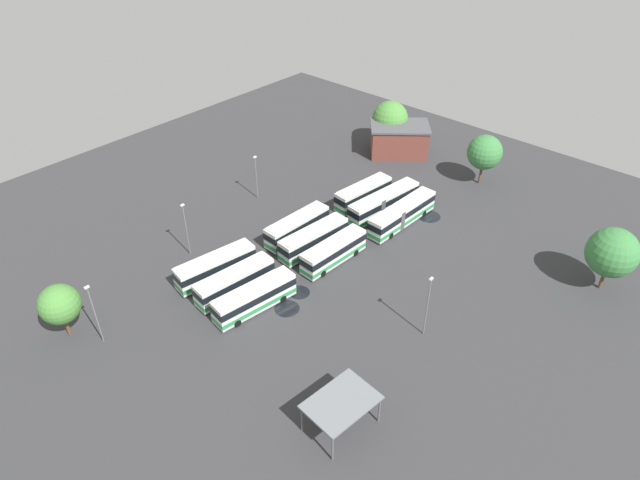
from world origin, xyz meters
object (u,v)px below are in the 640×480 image
lamp_post_far_corner (256,175)px  bus_row0_slot2 (216,266)px  bus_row0_slot1 (235,281)px  bus_row1_slot0 (334,251)px  depot_building (399,139)px  maintenance_shelter (341,403)px  lamp_post_mid_lot (186,227)px  tree_northwest (59,304)px  bus_row2_slot2 (363,194)px  lamp_post_near_entrance (428,304)px  bus_row0_slot0 (255,297)px  bus_row2_slot1 (384,202)px  bus_row1_slot1 (314,239)px  tree_south_edge (612,253)px  tree_north_edge (390,119)px  bus_row1_slot2 (297,226)px  bus_row2_slot0 (402,214)px  lamp_post_by_building (95,312)px  tree_west_edge (485,152)px

lamp_post_far_corner → bus_row0_slot2: bearing=-148.1°
bus_row0_slot1 → bus_row1_slot0: bearing=-21.3°
depot_building → maintenance_shelter: depot_building is taller
lamp_post_mid_lot → tree_northwest: 19.76m
bus_row2_slot2 → lamp_post_near_entrance: size_ratio=1.25×
bus_row1_slot0 → bus_row2_slot2: same height
bus_row0_slot1 → tree_northwest: tree_northwest is taller
bus_row0_slot0 → bus_row2_slot1: (28.96, 1.49, 0.00)m
bus_row0_slot0 → bus_row1_slot1: size_ratio=0.99×
tree_south_edge → tree_north_edge: size_ratio=1.03×
bus_row1_slot1 → tree_south_edge: tree_south_edge is taller
bus_row0_slot2 → bus_row0_slot1: bearing=-94.7°
bus_row1_slot1 → bus_row1_slot2: same height
bus_row2_slot2 → lamp_post_mid_lot: lamp_post_mid_lot is taller
bus_row2_slot1 → bus_row2_slot0: bearing=-101.4°
lamp_post_by_building → tree_north_edge: (64.96, 5.99, 0.80)m
maintenance_shelter → lamp_post_mid_lot: 35.71m
bus_row2_slot1 → bus_row1_slot2: bearing=158.6°
bus_row0_slot2 → tree_north_edge: (48.25, 6.70, 3.58)m
bus_row0_slot1 → bus_row2_slot2: same height
bus_row0_slot0 → bus_row0_slot2: 8.54m
lamp_post_mid_lot → tree_north_edge: tree_north_edge is taller
bus_row1_slot2 → lamp_post_far_corner: lamp_post_far_corner is taller
bus_row1_slot0 → bus_row1_slot1: bearing=85.2°
bus_row1_slot1 → bus_row2_slot0: bearing=-22.1°
maintenance_shelter → bus_row2_slot1: bearing=30.7°
bus_row2_slot1 → maintenance_shelter: maintenance_shelter is taller
bus_row2_slot2 → tree_northwest: (-46.93, 7.78, 2.91)m
maintenance_shelter → tree_north_edge: 65.11m
depot_building → lamp_post_near_entrance: 47.67m
bus_row0_slot0 → tree_west_edge: (47.67, -5.23, 3.97)m
tree_south_edge → tree_north_edge: tree_south_edge is taller
lamp_post_near_entrance → tree_south_edge: (22.84, -12.66, 1.07)m
lamp_post_near_entrance → tree_north_edge: tree_north_edge is taller
bus_row1_slot1 → tree_northwest: (-32.27, 10.32, 2.91)m
lamp_post_mid_lot → tree_south_edge: 56.29m
bus_row0_slot2 → tree_northwest: (-18.77, 4.83, 2.91)m
maintenance_shelter → lamp_post_near_entrance: 16.72m
lamp_post_near_entrance → bus_row1_slot1: bearing=80.0°
bus_row1_slot0 → depot_building: (33.49, 12.83, 1.00)m
bus_row0_slot0 → lamp_post_by_building: size_ratio=1.35×
bus_row0_slot1 → bus_row2_slot2: (28.51, 1.34, -0.00)m
lamp_post_mid_lot → tree_west_edge: size_ratio=0.95×
bus_row1_slot0 → depot_building: 35.88m
bus_row0_slot0 → tree_northwest: (-18.00, 13.34, 2.91)m
bus_row0_slot0 → lamp_post_by_building: (-15.95, 9.22, 2.78)m
bus_row2_slot2 → tree_west_edge: size_ratio=1.23×
bus_row1_slot1 → bus_row2_slot1: (14.69, -1.53, 0.00)m
depot_building → lamp_post_by_building: size_ratio=1.50×
bus_row1_slot2 → depot_building: bearing=8.4°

